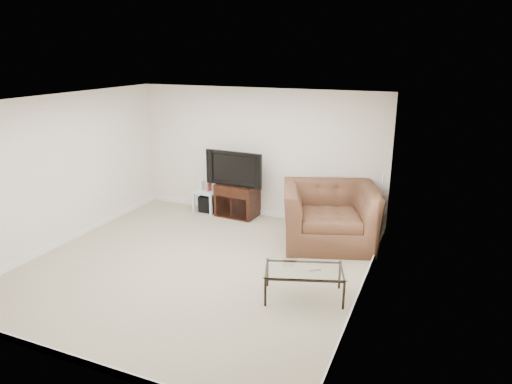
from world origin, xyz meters
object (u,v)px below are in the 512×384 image
at_px(recliner, 330,206).
at_px(subwoofer, 209,204).
at_px(tv_stand, 238,200).
at_px(television, 236,167).
at_px(coffee_table, 304,283).
at_px(side_table, 208,201).

bearing_deg(recliner, subwoofer, 147.10).
relative_size(tv_stand, television, 0.71).
distance_m(recliner, coffee_table, 1.96).
distance_m(subwoofer, recliner, 2.78).
xyz_separation_m(tv_stand, recliner, (2.00, -0.63, 0.35)).
bearing_deg(tv_stand, coffee_table, -45.45).
height_order(tv_stand, coffee_table, tv_stand).
height_order(television, side_table, television).
xyz_separation_m(television, coffee_table, (2.15, -2.49, -0.78)).
relative_size(subwoofer, recliner, 0.22).
bearing_deg(coffee_table, recliner, 94.44).
bearing_deg(tv_stand, side_table, -175.85).
height_order(side_table, coffee_table, side_table).
xyz_separation_m(tv_stand, television, (-0.00, -0.03, 0.67)).
bearing_deg(recliner, tv_stand, 143.31).
bearing_deg(television, coffee_table, -46.32).
xyz_separation_m(subwoofer, coffee_table, (2.80, -2.54, 0.05)).
distance_m(side_table, subwoofer, 0.07).
relative_size(side_table, subwoofer, 1.34).
relative_size(television, side_table, 2.40).
height_order(tv_stand, subwoofer, tv_stand).
relative_size(tv_stand, coffee_table, 0.73).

